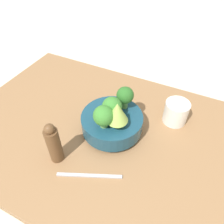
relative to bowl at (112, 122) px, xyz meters
name	(u,v)px	position (x,y,z in m)	size (l,w,h in m)	color
ground_plane	(115,143)	(0.02, -0.02, -0.08)	(6.00, 6.00, 0.00)	beige
table	(115,139)	(0.02, -0.02, -0.06)	(1.13, 0.71, 0.04)	olive
bowl	(112,122)	(0.00, 0.00, 0.00)	(0.21, 0.21, 0.07)	navy
broccoli_floret_front	(104,116)	(0.00, -0.05, 0.07)	(0.07, 0.07, 0.08)	#609347
romanesco_piece_near	(117,113)	(0.03, -0.03, 0.09)	(0.07, 0.07, 0.09)	#7AB256
broccoli_floret_center	(112,107)	(0.00, 0.00, 0.07)	(0.07, 0.07, 0.08)	#7AB256
broccoli_floret_back	(124,95)	(0.01, 0.06, 0.08)	(0.06, 0.06, 0.08)	#609347
cup	(176,112)	(0.18, 0.15, 0.00)	(0.09, 0.09, 0.08)	silver
pepper_mill	(54,143)	(-0.10, -0.18, 0.03)	(0.04, 0.04, 0.15)	brown
fork	(89,176)	(0.02, -0.19, -0.04)	(0.18, 0.09, 0.01)	#B2B2B7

